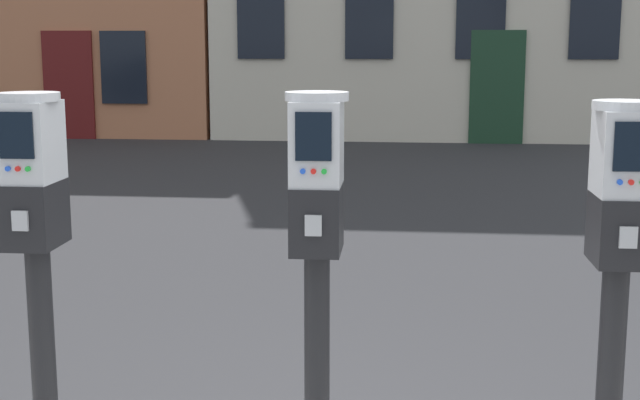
{
  "coord_description": "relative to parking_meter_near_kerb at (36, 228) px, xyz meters",
  "views": [
    {
      "loc": [
        0.25,
        -3.34,
        1.85
      ],
      "look_at": [
        -0.08,
        -0.25,
        1.31
      ],
      "focal_mm": 50.12,
      "sensor_mm": 36.0,
      "label": 1
    }
  ],
  "objects": [
    {
      "name": "parking_meter_near_kerb",
      "position": [
        0.0,
        0.0,
        0.0
      ],
      "size": [
        0.22,
        0.25,
        1.55
      ],
      "rotation": [
        0.0,
        0.0,
        -1.55
      ],
      "color": "black",
      "rests_on": "sidewalk_slab"
    },
    {
      "name": "parking_meter_twin_adjacent",
      "position": [
        1.01,
        0.0,
        0.01
      ],
      "size": [
        0.22,
        0.25,
        1.55
      ],
      "rotation": [
        0.0,
        0.0,
        -1.55
      ],
      "color": "black",
      "rests_on": "sidewalk_slab"
    },
    {
      "name": "parking_meter_end_of_row",
      "position": [
        2.02,
        -0.0,
        -0.01
      ],
      "size": [
        0.22,
        0.25,
        1.53
      ],
      "rotation": [
        0.0,
        0.0,
        -1.55
      ],
      "color": "black",
      "rests_on": "sidewalk_slab"
    }
  ]
}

